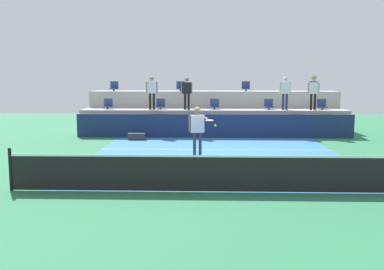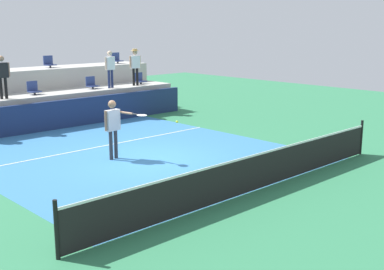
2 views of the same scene
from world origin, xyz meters
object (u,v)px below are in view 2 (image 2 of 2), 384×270
Objects in this scene: stadium_chair_lower_far_right at (140,79)px; spectator_leaning_on_rail at (110,66)px; stadium_chair_lower_center at (33,89)px; spectator_with_hat at (135,63)px; stadium_chair_lower_right at (92,84)px; tennis_ball at (177,122)px; spectator_in_grey at (2,73)px; stadium_chair_upper_right at (49,63)px; tennis_player at (114,123)px; stadium_chair_upper_far_right at (117,59)px.

stadium_chair_lower_far_right is 2.06m from spectator_leaning_on_rail.
spectator_with_hat reaches higher than stadium_chair_lower_center.
stadium_chair_lower_right is 7.65× the size of tennis_ball.
spectator_with_hat reaches higher than spectator_in_grey.
stadium_chair_upper_right reaches higher than tennis_player.
tennis_ball is at bearing -113.19° from spectator_leaning_on_rail.
tennis_player is (-3.38, -6.46, -0.37)m from stadium_chair_lower_right.
tennis_player is 1.12× the size of spectator_in_grey.
stadium_chair_lower_right is 2.22m from stadium_chair_upper_right.
tennis_ball is (-5.42, -8.62, -0.10)m from stadium_chair_lower_far_right.
stadium_chair_upper_right reaches higher than stadium_chair_lower_far_right.
stadium_chair_upper_far_right is 0.29× the size of tennis_player.
stadium_chair_lower_right is 2.24m from spectator_with_hat.
stadium_chair_lower_center is 0.32× the size of spectator_with_hat.
tennis_player is 1.08× the size of spectator_with_hat.
spectator_leaning_on_rail reaches higher than stadium_chair_lower_center.
stadium_chair_lower_center is 5.65m from stadium_chair_upper_far_right.
stadium_chair_lower_right is at bearing 62.35° from tennis_player.
stadium_chair_lower_far_right is 0.32× the size of spectator_with_hat.
spectator_in_grey reaches higher than stadium_chair_upper_far_right.
spectator_with_hat is (2.07, -0.38, 0.78)m from stadium_chair_lower_right.
stadium_chair_lower_center is 0.33× the size of spectator_in_grey.
spectator_leaning_on_rail reaches higher than spectator_in_grey.
stadium_chair_lower_far_right is 0.33× the size of spectator_in_grey.
stadium_chair_lower_right is at bearing -61.48° from stadium_chair_upper_right.
spectator_leaning_on_rail is at bearing -168.50° from stadium_chair_lower_far_right.
stadium_chair_lower_center is at bearing 89.08° from tennis_ball.
spectator_in_grey is 4.75m from spectator_leaning_on_rail.
spectator_in_grey is (-6.65, -2.18, -0.12)m from stadium_chair_upper_far_right.
spectator_with_hat is at bearing -35.62° from stadium_chair_upper_right.
tennis_player is at bearing -132.85° from stadium_chair_lower_far_right.
stadium_chair_lower_center and stadium_chair_lower_right have the same top height.
spectator_with_hat reaches higher than stadium_chair_lower_right.
stadium_chair_upper_far_right is at bearing 34.58° from stadium_chair_lower_right.
spectator_with_hat is (5.45, 6.07, 1.15)m from tennis_player.
stadium_chair_upper_right is at bearing 127.85° from spectator_leaning_on_rail.
tennis_ball is at bearing -108.06° from stadium_chair_lower_right.
stadium_chair_lower_center is 0.29× the size of tennis_player.
stadium_chair_lower_far_right is 6.69m from spectator_in_grey.
spectator_leaning_on_rail is at bearing -28.10° from stadium_chair_lower_right.
stadium_chair_lower_right is 0.33× the size of spectator_in_grey.
spectator_with_hat is at bearing -0.00° from spectator_in_grey.
stadium_chair_upper_far_right is at bearing 54.02° from tennis_player.
tennis_player is at bearing -131.92° from spectator_with_hat.
stadium_chair_lower_right is 0.32× the size of spectator_with_hat.
tennis_player is at bearing -117.65° from stadium_chair_lower_right.
stadium_chair_lower_center is at bearing -133.27° from stadium_chair_upper_right.
stadium_chair_lower_center is 4.82m from spectator_with_hat.
stadium_chair_lower_far_right is 7.65× the size of tennis_ball.
tennis_player reaches higher than stadium_chair_lower_right.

